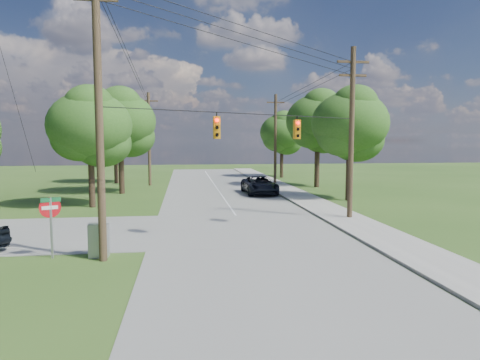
{
  "coord_description": "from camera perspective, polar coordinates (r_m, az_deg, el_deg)",
  "views": [
    {
      "loc": [
        -1.29,
        -17.19,
        4.87
      ],
      "look_at": [
        1.62,
        5.0,
        2.8
      ],
      "focal_mm": 32.0,
      "sensor_mm": 36.0,
      "label": 1
    }
  ],
  "objects": [
    {
      "name": "power_lines",
      "position": [
        29.19,
        -1.96,
        13.72
      ],
      "size": [
        13.93,
        29.62,
        4.93
      ],
      "color": "black",
      "rests_on": "ground"
    },
    {
      "name": "do_not_enter_sign",
      "position": [
        19.23,
        -23.97,
        -4.21
      ],
      "size": [
        0.79,
        0.37,
        2.56
      ],
      "rotation": [
        0.0,
        0.0,
        0.42
      ],
      "color": "gray",
      "rests_on": "ground"
    },
    {
      "name": "traffic_signals",
      "position": [
        21.97,
        2.64,
        6.91
      ],
      "size": [
        4.91,
        3.27,
        1.05
      ],
      "color": "orange",
      "rests_on": "ground"
    },
    {
      "name": "tree_w_mid",
      "position": [
        40.63,
        -15.68,
        7.5
      ],
      "size": [
        6.4,
        6.4,
        9.22
      ],
      "color": "#3F2C1F",
      "rests_on": "ground"
    },
    {
      "name": "tree_w_far",
      "position": [
        50.8,
        -16.31,
        6.63
      ],
      "size": [
        6.0,
        6.0,
        8.73
      ],
      "color": "#3F2C1F",
      "rests_on": "ground"
    },
    {
      "name": "tree_w_near",
      "position": [
        32.9,
        -19.38,
        6.82
      ],
      "size": [
        6.0,
        6.0,
        8.4
      ],
      "color": "#3F2C1F",
      "rests_on": "ground"
    },
    {
      "name": "pole_north_e",
      "position": [
        48.28,
        4.74,
        5.57
      ],
      "size": [
        2.0,
        0.32,
        10.0
      ],
      "color": "#4C3C27",
      "rests_on": "ground"
    },
    {
      "name": "street_name_sign",
      "position": [
        19.26,
        -23.83,
        -4.84
      ],
      "size": [
        0.71,
        0.35,
        2.55
      ],
      "rotation": [
        0.0,
        0.0,
        0.43
      ],
      "color": "gray",
      "rests_on": "ground"
    },
    {
      "name": "pole_sw",
      "position": [
        17.95,
        -18.32,
        9.36
      ],
      "size": [
        2.0,
        0.32,
        12.0
      ],
      "color": "#4C3C27",
      "rests_on": "ground"
    },
    {
      "name": "tree_e_far",
      "position": [
        56.67,
        5.61,
        6.32
      ],
      "size": [
        5.8,
        5.8,
        8.32
      ],
      "color": "#3F2C1F",
      "rests_on": "ground"
    },
    {
      "name": "main_road",
      "position": [
        22.95,
        0.95,
        -6.93
      ],
      "size": [
        10.0,
        100.0,
        0.03
      ],
      "primitive_type": "cube",
      "color": "gray",
      "rests_on": "ground"
    },
    {
      "name": "sidewalk_east",
      "position": [
        24.81,
        16.54,
        -6.12
      ],
      "size": [
        2.6,
        100.0,
        0.12
      ],
      "primitive_type": "cube",
      "color": "#ABA79F",
      "rests_on": "ground"
    },
    {
      "name": "pole_ne",
      "position": [
        27.18,
        14.64,
        6.37
      ],
      "size": [
        2.0,
        0.32,
        10.5
      ],
      "color": "#4C3C27",
      "rests_on": "ground"
    },
    {
      "name": "tree_e_near",
      "position": [
        35.78,
        14.46,
        7.33
      ],
      "size": [
        6.2,
        6.2,
        8.81
      ],
      "color": "#3F2C1F",
      "rests_on": "ground"
    },
    {
      "name": "pole_north_w",
      "position": [
        47.34,
        -12.02,
        5.48
      ],
      "size": [
        2.0,
        0.32,
        10.0
      ],
      "color": "#4C3C27",
      "rests_on": "ground"
    },
    {
      "name": "car_main_north",
      "position": [
        38.91,
        2.62,
        -0.68
      ],
      "size": [
        2.86,
        5.88,
        1.61
      ],
      "primitive_type": "imported",
      "rotation": [
        0.0,
        0.0,
        0.03
      ],
      "color": "black",
      "rests_on": "main_road"
    },
    {
      "name": "control_cabinet",
      "position": [
        19.0,
        -18.3,
        -7.65
      ],
      "size": [
        0.79,
        0.57,
        1.41
      ],
      "primitive_type": "cube",
      "rotation": [
        0.0,
        0.0,
        -0.02
      ],
      "color": "gray",
      "rests_on": "ground"
    },
    {
      "name": "ground",
      "position": [
        17.92,
        -3.11,
        -10.5
      ],
      "size": [
        140.0,
        140.0,
        0.0
      ],
      "primitive_type": "plane",
      "color": "#2D4C19",
      "rests_on": "ground"
    },
    {
      "name": "tree_e_mid",
      "position": [
        45.39,
        10.32,
        7.77
      ],
      "size": [
        6.6,
        6.6,
        9.64
      ],
      "color": "#3F2C1F",
      "rests_on": "ground"
    }
  ]
}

